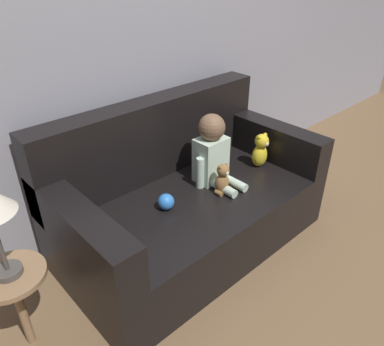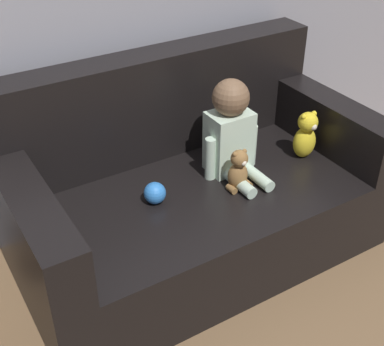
{
  "view_description": "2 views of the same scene",
  "coord_description": "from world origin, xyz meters",
  "px_view_note": "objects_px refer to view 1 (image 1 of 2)",
  "views": [
    {
      "loc": [
        -1.31,
        -1.41,
        1.66
      ],
      "look_at": [
        -0.1,
        -0.11,
        0.62
      ],
      "focal_mm": 35.0,
      "sensor_mm": 36.0,
      "label": 1
    },
    {
      "loc": [
        -1.05,
        -1.68,
        1.77
      ],
      "look_at": [
        -0.07,
        -0.08,
        0.52
      ],
      "focal_mm": 50.0,
      "sensor_mm": 36.0,
      "label": 2
    }
  ],
  "objects_px": {
    "teddy_bear_brown": "(222,179)",
    "plush_toy_side": "(260,150)",
    "couch": "(185,199)",
    "person_baby": "(213,152)",
    "toy_ball": "(166,202)"
  },
  "relations": [
    {
      "from": "couch",
      "to": "person_baby",
      "type": "xyz_separation_m",
      "value": [
        0.2,
        -0.04,
        0.28
      ]
    },
    {
      "from": "couch",
      "to": "plush_toy_side",
      "type": "bearing_deg",
      "value": -12.89
    },
    {
      "from": "plush_toy_side",
      "to": "toy_ball",
      "type": "bearing_deg",
      "value": 176.7
    },
    {
      "from": "teddy_bear_brown",
      "to": "couch",
      "type": "bearing_deg",
      "value": 128.82
    },
    {
      "from": "couch",
      "to": "plush_toy_side",
      "type": "relative_size",
      "value": 6.84
    },
    {
      "from": "person_baby",
      "to": "toy_ball",
      "type": "distance_m",
      "value": 0.45
    },
    {
      "from": "plush_toy_side",
      "to": "toy_ball",
      "type": "distance_m",
      "value": 0.8
    },
    {
      "from": "couch",
      "to": "toy_ball",
      "type": "xyz_separation_m",
      "value": [
        -0.22,
        -0.09,
        0.12
      ]
    },
    {
      "from": "person_baby",
      "to": "couch",
      "type": "bearing_deg",
      "value": 168.13
    },
    {
      "from": "couch",
      "to": "plush_toy_side",
      "type": "xyz_separation_m",
      "value": [
        0.58,
        -0.13,
        0.2
      ]
    },
    {
      "from": "person_baby",
      "to": "plush_toy_side",
      "type": "distance_m",
      "value": 0.4
    },
    {
      "from": "teddy_bear_brown",
      "to": "toy_ball",
      "type": "relative_size",
      "value": 2.03
    },
    {
      "from": "person_baby",
      "to": "plush_toy_side",
      "type": "bearing_deg",
      "value": -13.42
    },
    {
      "from": "teddy_bear_brown",
      "to": "plush_toy_side",
      "type": "xyz_separation_m",
      "value": [
        0.43,
        0.05,
        0.03
      ]
    },
    {
      "from": "couch",
      "to": "person_baby",
      "type": "bearing_deg",
      "value": -11.87
    }
  ]
}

